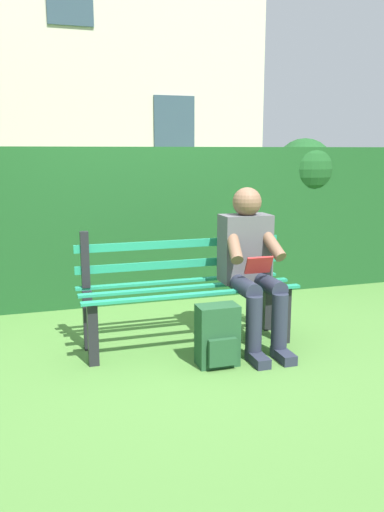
# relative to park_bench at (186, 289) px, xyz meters

# --- Properties ---
(ground) EXTENTS (60.00, 60.00, 0.00)m
(ground) POSITION_rel_park_bench_xyz_m (0.00, 0.06, -0.44)
(ground) COLOR #477533
(park_bench) EXTENTS (1.63, 0.47, 0.89)m
(park_bench) POSITION_rel_park_bench_xyz_m (0.00, 0.00, 0.00)
(park_bench) COLOR black
(park_bench) RESTS_ON ground
(person_seated) EXTENTS (0.44, 0.73, 1.20)m
(person_seated) POSITION_rel_park_bench_xyz_m (-0.47, 0.17, 0.21)
(person_seated) COLOR #4C4C51
(person_seated) RESTS_ON ground
(hedge_backdrop) EXTENTS (6.25, 0.79, 1.60)m
(hedge_backdrop) POSITION_rel_park_bench_xyz_m (0.09, -1.51, 0.35)
(hedge_backdrop) COLOR #19471E
(hedge_backdrop) RESTS_ON ground
(building_facade) EXTENTS (8.40, 2.86, 7.24)m
(building_facade) POSITION_rel_park_bench_xyz_m (0.14, -8.89, 3.18)
(building_facade) COLOR beige
(building_facade) RESTS_ON ground
(backpack) EXTENTS (0.29, 0.24, 0.43)m
(backpack) POSITION_rel_park_bench_xyz_m (-0.09, 0.47, -0.23)
(backpack) COLOR #1E4728
(backpack) RESTS_ON ground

